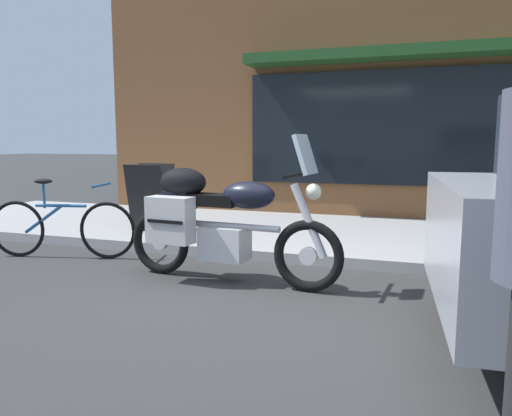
# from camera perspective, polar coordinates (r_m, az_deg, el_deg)

# --- Properties ---
(ground_plane) EXTENTS (80.00, 80.00, 0.00)m
(ground_plane) POSITION_cam_1_polar(r_m,az_deg,el_deg) (4.43, -3.05, -9.88)
(ground_plane) COLOR #333333
(touring_motorcycle) EXTENTS (2.22, 0.62, 1.40)m
(touring_motorcycle) POSITION_cam_1_polar(r_m,az_deg,el_deg) (4.69, -4.69, -1.30)
(touring_motorcycle) COLOR black
(touring_motorcycle) RESTS_ON ground_plane
(parked_bicycle) EXTENTS (1.71, 0.57, 0.92)m
(parked_bicycle) POSITION_cam_1_polar(r_m,az_deg,el_deg) (6.10, -21.63, -2.03)
(parked_bicycle) COLOR black
(parked_bicycle) RESTS_ON ground_plane
(sandwich_board_sign) EXTENTS (0.55, 0.41, 0.92)m
(sandwich_board_sign) POSITION_cam_1_polar(r_m,az_deg,el_deg) (6.83, -12.18, 1.18)
(sandwich_board_sign) COLOR black
(sandwich_board_sign) RESTS_ON sidewalk_curb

